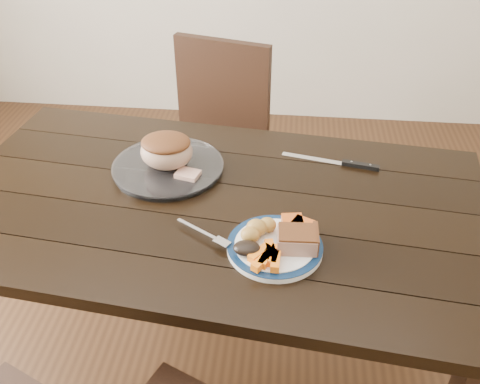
# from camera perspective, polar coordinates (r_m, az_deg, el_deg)

# --- Properties ---
(ground) EXTENTS (4.00, 4.00, 0.00)m
(ground) POSITION_cam_1_polar(r_m,az_deg,el_deg) (2.12, -2.19, -17.32)
(ground) COLOR #472B16
(ground) RESTS_ON ground
(dining_table) EXTENTS (1.69, 1.07, 0.75)m
(dining_table) POSITION_cam_1_polar(r_m,az_deg,el_deg) (1.64, -2.71, -3.47)
(dining_table) COLOR black
(dining_table) RESTS_ON ground
(chair_far) EXTENTS (0.52, 0.52, 0.93)m
(chair_far) POSITION_cam_1_polar(r_m,az_deg,el_deg) (2.33, -2.81, 5.60)
(chair_far) COLOR black
(chair_far) RESTS_ON ground
(dinner_plate) EXTENTS (0.25, 0.25, 0.02)m
(dinner_plate) POSITION_cam_1_polar(r_m,az_deg,el_deg) (1.41, 3.73, -5.92)
(dinner_plate) COLOR white
(dinner_plate) RESTS_ON dining_table
(plate_rim) EXTENTS (0.25, 0.25, 0.02)m
(plate_rim) POSITION_cam_1_polar(r_m,az_deg,el_deg) (1.41, 3.74, -5.66)
(plate_rim) COLOR #0D2342
(plate_rim) RESTS_ON dinner_plate
(serving_platter) EXTENTS (0.35, 0.35, 0.02)m
(serving_platter) POSITION_cam_1_polar(r_m,az_deg,el_deg) (1.73, -7.67, 2.54)
(serving_platter) COLOR white
(serving_platter) RESTS_ON dining_table
(pork_slice) EXTENTS (0.10, 0.08, 0.04)m
(pork_slice) POSITION_cam_1_polar(r_m,az_deg,el_deg) (1.39, 6.09, -5.11)
(pork_slice) COLOR #A97A67
(pork_slice) RESTS_ON dinner_plate
(roasted_potatoes) EXTENTS (0.09, 0.09, 0.05)m
(roasted_potatoes) POSITION_cam_1_polar(r_m,az_deg,el_deg) (1.41, 1.87, -3.98)
(roasted_potatoes) COLOR gold
(roasted_potatoes) RESTS_ON dinner_plate
(carrot_batons) EXTENTS (0.08, 0.11, 0.02)m
(carrot_batons) POSITION_cam_1_polar(r_m,az_deg,el_deg) (1.35, 3.01, -6.88)
(carrot_batons) COLOR orange
(carrot_batons) RESTS_ON dinner_plate
(pumpkin_wedges) EXTENTS (0.09, 0.07, 0.04)m
(pumpkin_wedges) POSITION_cam_1_polar(r_m,az_deg,el_deg) (1.44, 6.12, -3.57)
(pumpkin_wedges) COLOR orange
(pumpkin_wedges) RESTS_ON dinner_plate
(dark_mushroom) EXTENTS (0.07, 0.05, 0.03)m
(dark_mushroom) POSITION_cam_1_polar(r_m,az_deg,el_deg) (1.37, 0.74, -6.01)
(dark_mushroom) COLOR black
(dark_mushroom) RESTS_ON dinner_plate
(fork) EXTENTS (0.16, 0.11, 0.00)m
(fork) POSITION_cam_1_polar(r_m,az_deg,el_deg) (1.43, -3.58, -4.55)
(fork) COLOR silver
(fork) RESTS_ON dinner_plate
(roast_joint) EXTENTS (0.16, 0.14, 0.11)m
(roast_joint) POSITION_cam_1_polar(r_m,az_deg,el_deg) (1.69, -7.83, 4.29)
(roast_joint) COLOR tan
(roast_joint) RESTS_ON serving_platter
(cut_slice) EXTENTS (0.08, 0.07, 0.02)m
(cut_slice) POSITION_cam_1_polar(r_m,az_deg,el_deg) (1.66, -5.58, 1.85)
(cut_slice) COLOR tan
(cut_slice) RESTS_ON serving_platter
(carving_knife) EXTENTS (0.32, 0.09, 0.01)m
(carving_knife) POSITION_cam_1_polar(r_m,az_deg,el_deg) (1.77, 11.47, 2.99)
(carving_knife) COLOR silver
(carving_knife) RESTS_ON dining_table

